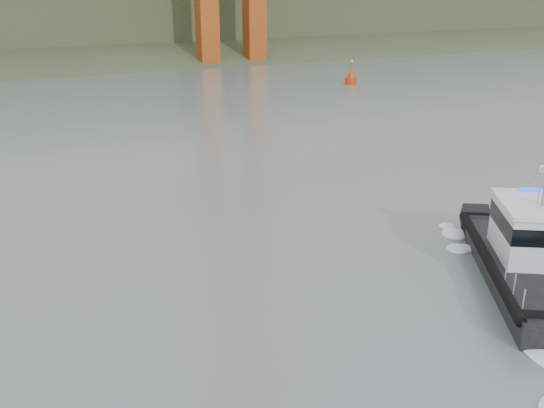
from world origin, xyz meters
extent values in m
plane|color=#53635E|center=(0.00, 0.00, 0.00)|extent=(400.00, 400.00, 0.00)
cube|color=#303E23|center=(0.00, 92.00, 0.00)|extent=(500.00, 44.72, 16.25)
cube|color=#303E23|center=(0.00, 120.00, 6.00)|extent=(500.00, 70.00, 18.00)
cube|color=black|center=(5.99, 0.00, 0.44)|extent=(6.96, 10.55, 1.25)
cube|color=black|center=(6.93, -1.16, 0.94)|extent=(8.59, 10.62, 0.26)
cube|color=silver|center=(7.46, -0.26, 2.26)|extent=(4.59, 4.81, 2.39)
cube|color=black|center=(7.46, -0.26, 2.69)|extent=(4.67, 4.89, 0.78)
cube|color=silver|center=(7.46, -0.26, 3.54)|extent=(4.87, 5.09, 0.17)
cylinder|color=red|center=(28.67, 49.58, 0.35)|extent=(1.59, 1.59, 1.06)
cone|color=red|center=(28.67, 49.58, 1.41)|extent=(1.24, 1.24, 1.59)
cylinder|color=red|center=(28.67, 49.58, 2.48)|extent=(0.14, 0.14, 0.88)
sphere|color=#E5D87F|center=(28.67, 49.58, 3.01)|extent=(0.27, 0.27, 0.27)
camera|label=1|loc=(-13.75, -18.03, 12.91)|focal=40.00mm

